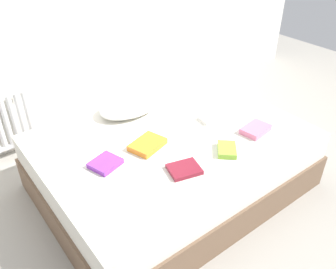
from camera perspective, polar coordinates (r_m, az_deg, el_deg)
name	(u,v)px	position (r m, az deg, el deg)	size (l,w,h in m)	color
ground_plane	(172,185)	(2.99, 0.59, -8.11)	(8.00, 8.00, 0.00)	#9E998E
bed	(172,161)	(2.83, 0.62, -4.37)	(2.00, 1.50, 0.50)	brown
radiator	(10,121)	(3.40, -24.18, 2.08)	(0.36, 0.04, 0.54)	white
pillow	(130,106)	(2.98, -6.24, 4.61)	(0.54, 0.36, 0.11)	white
textbook_purple	(105,163)	(2.41, -10.10, -4.62)	(0.19, 0.17, 0.04)	purple
textbook_pink	(256,129)	(2.80, 14.01, 0.82)	(0.23, 0.15, 0.04)	pink
textbook_maroon	(184,169)	(2.33, 2.65, -5.64)	(0.21, 0.17, 0.03)	maroon
textbook_white	(211,118)	(2.89, 7.05, 2.63)	(0.18, 0.13, 0.03)	white
textbook_lime	(227,150)	(2.53, 9.51, -2.44)	(0.18, 0.13, 0.04)	#8CC638
textbook_orange	(147,145)	(2.55, -3.35, -1.63)	(0.25, 0.18, 0.04)	orange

